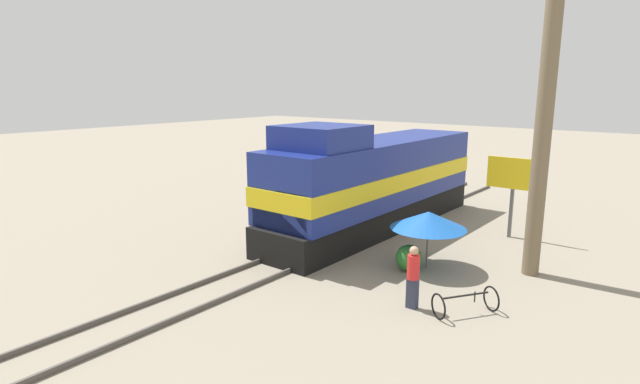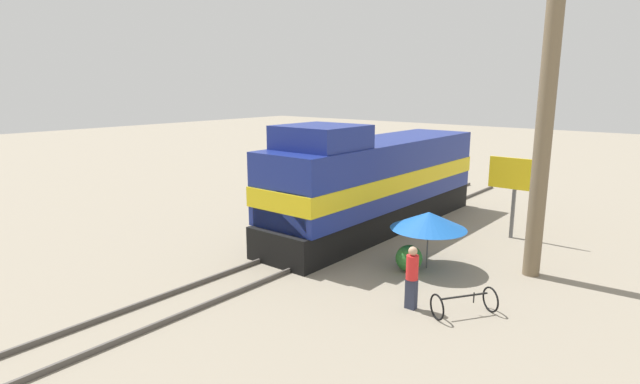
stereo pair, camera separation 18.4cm
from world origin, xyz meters
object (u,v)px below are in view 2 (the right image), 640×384
Objects in this scene: locomotive at (373,182)px; bicycle at (464,303)px; utility_pole at (546,108)px; billboard_sign at (515,179)px; vendor_umbrella at (429,220)px; person_bystander at (412,275)px.

locomotive reaches higher than bicycle.
utility_pole is (6.94, -1.10, 3.31)m from locomotive.
locomotive is at bearing -153.19° from billboard_sign.
locomotive is at bearing 145.67° from vendor_umbrella.
person_bystander is at bearing -89.15° from billboard_sign.
utility_pole is at bearing -62.39° from bicycle.
locomotive is 8.56m from bicycle.
locomotive is 7.07× the size of person_bystander.
locomotive is 5.66m from billboard_sign.
billboard_sign reaches higher than bicycle.
person_bystander is (5.16, -5.85, -1.07)m from locomotive.
locomotive is at bearing 170.95° from utility_pole.
billboard_sign is at bearing 117.45° from utility_pole.
utility_pole is 4.98m from vendor_umbrella.
billboard_sign is (1.01, 5.30, 0.76)m from vendor_umbrella.
bicycle is at bearing -46.43° from vendor_umbrella.
billboard_sign is 8.52m from person_bystander.
utility_pole is 6.70m from person_bystander.
vendor_umbrella is 5.45m from billboard_sign.
person_bystander is at bearing 55.13° from bicycle.
locomotive is at bearing 131.45° from person_bystander.
billboard_sign is at bearing 26.81° from locomotive.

